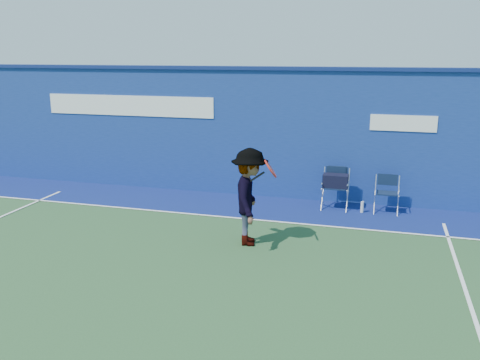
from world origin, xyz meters
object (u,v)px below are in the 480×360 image
(directors_chair_right, at_px, (386,201))
(tennis_player, at_px, (250,197))
(directors_chair_left, at_px, (335,192))
(water_bottle, at_px, (362,207))

(directors_chair_right, distance_m, tennis_player, 3.58)
(directors_chair_right, relative_size, tennis_player, 0.46)
(directors_chair_left, distance_m, water_bottle, 0.68)
(directors_chair_left, bearing_deg, tennis_player, -116.74)
(water_bottle, bearing_deg, directors_chair_right, 16.75)
(directors_chair_left, height_order, water_bottle, directors_chair_left)
(water_bottle, xyz_separation_m, tennis_player, (-1.90, -2.43, 0.76))
(directors_chair_right, height_order, tennis_player, tennis_player)
(directors_chair_left, xyz_separation_m, tennis_player, (-1.29, -2.56, 0.49))
(directors_chair_left, height_order, directors_chair_right, directors_chair_left)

